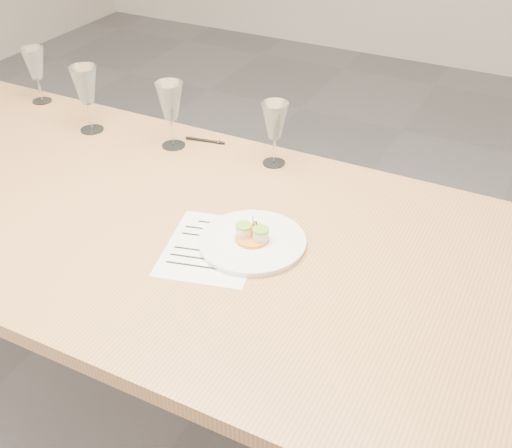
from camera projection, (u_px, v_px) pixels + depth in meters
The scene contains 9 objects.
ground at pixel (197, 412), 2.10m from camera, with size 7.00×7.00×0.00m, color slate.
dining_table at pixel (183, 244), 1.71m from camera, with size 2.40×1.00×0.75m.
dinner_plate at pixel (252, 241), 1.59m from camera, with size 0.27×0.27×0.07m.
recipe_sheet at pixel (212, 247), 1.58m from camera, with size 0.29×0.33×0.00m.
ballpoint_pen at pixel (205, 140), 2.05m from camera, with size 0.13×0.04×0.01m.
wine_glass_0 at pixel (35, 65), 2.23m from camera, with size 0.08×0.08×0.20m.
wine_glass_1 at pixel (85, 87), 2.03m from camera, with size 0.09×0.09×0.22m.
wine_glass_2 at pixel (170, 103), 1.94m from camera, with size 0.08×0.08×0.21m.
wine_glass_3 at pixel (275, 122), 1.86m from camera, with size 0.08×0.08×0.20m.
Camera 1 is at (0.80, -1.14, 1.69)m, focal length 45.00 mm.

